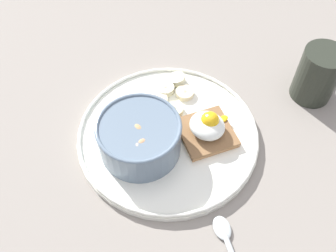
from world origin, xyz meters
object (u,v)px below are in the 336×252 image
object	(u,v)px
poached_egg	(208,124)
banana_slice_inner	(177,79)
coffee_mug	(318,73)
spoon	(230,248)
banana_slice_left	(185,93)
banana_slice_front	(165,89)
banana_slice_right	(175,109)
toast_slice	(206,133)
oatmeal_bowl	(139,137)
banana_slice_back	(158,100)

from	to	relation	value
poached_egg	banana_slice_inner	xyz separation A→B (cm)	(11.43, -4.75, -1.92)
coffee_mug	spoon	xyz separation A→B (cm)	(-8.12, 31.72, -4.56)
banana_slice_inner	banana_slice_left	bearing A→B (deg)	158.97
banana_slice_left	banana_slice_inner	xyz separation A→B (cm)	(3.06, -1.17, 0.26)
banana_slice_front	banana_slice_right	world-z (taller)	banana_slice_front
banana_slice_front	banana_slice_left	bearing A→B (deg)	-148.47
toast_slice	spoon	bearing A→B (deg)	142.47
toast_slice	coffee_mug	size ratio (longest dim) A/B	1.05
banana_slice_left	oatmeal_bowl	bearing A→B (deg)	102.81
poached_egg	banana_slice_right	size ratio (longest dim) A/B	2.22
coffee_mug	poached_egg	bearing A→B (deg)	72.90
spoon	banana_slice_front	bearing A→B (deg)	-26.73
banana_slice_front	coffee_mug	size ratio (longest dim) A/B	0.39
coffee_mug	spoon	bearing A→B (deg)	104.35
oatmeal_bowl	banana_slice_left	size ratio (longest dim) A/B	3.70
toast_slice	poached_egg	bearing A→B (deg)	-95.63
poached_egg	coffee_mug	xyz separation A→B (cm)	(-6.31, -20.50, 1.30)
banana_slice_back	banana_slice_inner	world-z (taller)	banana_slice_inner
poached_egg	coffee_mug	world-z (taller)	coffee_mug
banana_slice_front	banana_slice_inner	world-z (taller)	banana_slice_inner
toast_slice	banana_slice_left	distance (cm)	9.14
banana_slice_front	spoon	xyz separation A→B (cm)	(-25.76, 12.97, -1.18)
banana_slice_back	banana_slice_inner	distance (cm)	5.71
poached_egg	banana_slice_back	bearing A→B (deg)	4.78
spoon	oatmeal_bowl	bearing A→B (deg)	-5.35
toast_slice	coffee_mug	bearing A→B (deg)	-107.03
spoon	banana_slice_back	bearing A→B (deg)	-22.53
banana_slice_left	coffee_mug	world-z (taller)	coffee_mug
poached_egg	banana_slice_left	bearing A→B (deg)	-23.11
banana_slice_right	banana_slice_inner	bearing A→B (deg)	-48.57
oatmeal_bowl	banana_slice_back	size ratio (longest dim) A/B	2.76
banana_slice_left	banana_slice_right	size ratio (longest dim) A/B	1.06
banana_slice_left	banana_slice_inner	distance (cm)	3.28
banana_slice_inner	coffee_mug	size ratio (longest dim) A/B	0.40
banana_slice_front	spoon	size ratio (longest dim) A/B	0.34
banana_slice_left	banana_slice_inner	world-z (taller)	banana_slice_inner
banana_slice_right	coffee_mug	size ratio (longest dim) A/B	0.32
oatmeal_bowl	banana_slice_back	bearing A→B (deg)	-59.13
banana_slice_right	spoon	world-z (taller)	banana_slice_right
toast_slice	banana_slice_left	world-z (taller)	same
toast_slice	banana_slice_inner	distance (cm)	12.41
oatmeal_bowl	spoon	bearing A→B (deg)	174.65
poached_egg	banana_slice_front	world-z (taller)	poached_egg
spoon	toast_slice	bearing A→B (deg)	-37.53
toast_slice	banana_slice_inner	bearing A→B (deg)	-23.15
poached_egg	spoon	bearing A→B (deg)	142.12
oatmeal_bowl	banana_slice_back	world-z (taller)	oatmeal_bowl
toast_slice	poached_egg	xyz separation A→B (cm)	(-0.01, -0.13, 2.03)
banana_slice_back	banana_slice_inner	bearing A→B (deg)	-80.66
oatmeal_bowl	poached_egg	bearing A→B (deg)	-120.12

